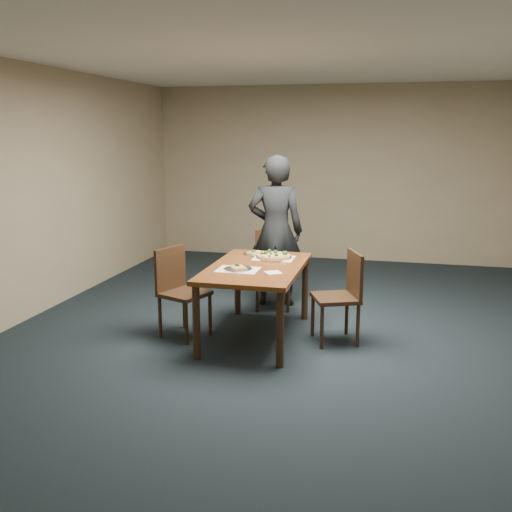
% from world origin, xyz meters
% --- Properties ---
extents(ground, '(8.00, 8.00, 0.00)m').
position_xyz_m(ground, '(0.00, 0.00, 0.00)').
color(ground, black).
rests_on(ground, ground).
extents(room_shell, '(8.00, 8.00, 8.00)m').
position_xyz_m(room_shell, '(0.00, 0.00, 1.74)').
color(room_shell, tan).
rests_on(room_shell, ground).
extents(dining_table, '(0.90, 1.50, 0.75)m').
position_xyz_m(dining_table, '(-0.37, 0.07, 0.66)').
color(dining_table, '#5B2C12').
rests_on(dining_table, ground).
extents(chair_far, '(0.50, 0.50, 0.91)m').
position_xyz_m(chair_far, '(-0.44, 1.17, 0.52)').
color(chair_far, black).
rests_on(chair_far, ground).
extents(chair_left, '(0.55, 0.55, 0.91)m').
position_xyz_m(chair_left, '(-1.16, -0.05, 0.52)').
color(chair_left, black).
rests_on(chair_left, ground).
extents(chair_right, '(0.55, 0.55, 0.91)m').
position_xyz_m(chair_right, '(0.49, 0.17, 0.52)').
color(chair_right, black).
rests_on(chair_right, ground).
extents(diner, '(0.71, 0.52, 1.80)m').
position_xyz_m(diner, '(-0.43, 1.26, 0.90)').
color(diner, black).
rests_on(diner, ground).
extents(placemat_main, '(0.42, 0.32, 0.00)m').
position_xyz_m(placemat_main, '(-0.28, 0.45, 0.75)').
color(placemat_main, white).
rests_on(placemat_main, dining_table).
extents(placemat_near, '(0.40, 0.30, 0.00)m').
position_xyz_m(placemat_near, '(-0.50, -0.13, 0.75)').
color(placemat_near, white).
rests_on(placemat_near, dining_table).
extents(pizza_pan, '(0.38, 0.38, 0.07)m').
position_xyz_m(pizza_pan, '(-0.27, 0.46, 0.77)').
color(pizza_pan, silver).
rests_on(pizza_pan, dining_table).
extents(slice_plate_near, '(0.28, 0.28, 0.06)m').
position_xyz_m(slice_plate_near, '(-0.50, -0.13, 0.76)').
color(slice_plate_near, silver).
rests_on(slice_plate_near, dining_table).
extents(slice_plate_far, '(0.28, 0.28, 0.06)m').
position_xyz_m(slice_plate_far, '(-0.51, 0.59, 0.76)').
color(slice_plate_far, silver).
rests_on(slice_plate_far, dining_table).
extents(napkin, '(0.19, 0.19, 0.01)m').
position_xyz_m(napkin, '(-0.14, -0.18, 0.75)').
color(napkin, white).
rests_on(napkin, dining_table).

